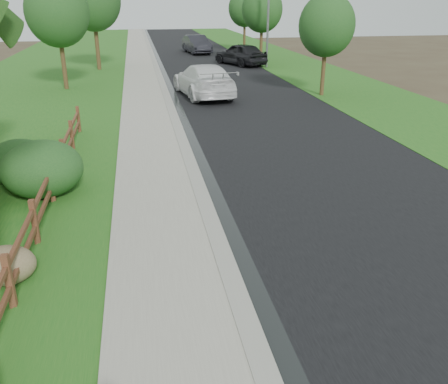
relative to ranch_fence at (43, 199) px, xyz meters
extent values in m
cube|color=black|center=(8.20, 28.60, -0.61)|extent=(8.00, 90.00, 0.02)
cube|color=gray|center=(4.00, 28.60, -0.56)|extent=(0.40, 90.00, 0.12)
cube|color=black|center=(4.35, 28.60, -0.60)|extent=(0.50, 90.00, 0.00)
cube|color=gray|center=(2.70, 28.60, -0.57)|extent=(2.20, 90.00, 0.10)
cube|color=#195518|center=(0.80, 28.60, -0.59)|extent=(1.60, 90.00, 0.06)
cube|color=#195518|center=(-4.40, 28.60, -0.60)|extent=(9.00, 90.00, 0.04)
cube|color=#195518|center=(15.10, 28.60, -0.60)|extent=(6.00, 90.00, 0.04)
cube|color=#4D2919|center=(0.00, -3.60, -0.07)|extent=(0.12, 0.12, 1.10)
cube|color=#4D2919|center=(0.00, -1.20, -0.07)|extent=(0.12, 0.12, 1.10)
cube|color=#4D2919|center=(0.00, 1.20, -0.07)|extent=(0.12, 0.12, 1.10)
cube|color=#4D2919|center=(0.00, 3.60, -0.07)|extent=(0.12, 0.12, 1.10)
cube|color=#4D2919|center=(0.00, 6.00, -0.07)|extent=(0.12, 0.12, 1.10)
cube|color=#4D2919|center=(0.00, 8.40, -0.07)|extent=(0.12, 0.12, 1.10)
cube|color=#4D2919|center=(0.00, -2.40, -0.17)|extent=(0.08, 2.35, 0.10)
cube|color=#4D2919|center=(0.00, -2.40, 0.23)|extent=(0.08, 2.35, 0.10)
cube|color=#4D2919|center=(0.00, 0.00, -0.17)|extent=(0.08, 2.35, 0.10)
cube|color=#4D2919|center=(0.00, 0.00, 0.23)|extent=(0.08, 2.35, 0.10)
cube|color=#4D2919|center=(0.00, 2.40, -0.17)|extent=(0.08, 2.35, 0.10)
cube|color=#4D2919|center=(0.00, 2.40, 0.23)|extent=(0.08, 2.35, 0.10)
cube|color=#4D2919|center=(0.00, 4.80, -0.17)|extent=(0.08, 2.35, 0.10)
cube|color=#4D2919|center=(0.00, 4.80, 0.23)|extent=(0.08, 2.35, 0.10)
cube|color=#4D2919|center=(0.00, 7.20, -0.17)|extent=(0.08, 2.35, 0.10)
cube|color=#4D2919|center=(0.00, 7.20, 0.23)|extent=(0.08, 2.35, 0.10)
imported|color=silver|center=(6.08, 15.14, 0.27)|extent=(3.22, 6.26, 1.74)
imported|color=black|center=(10.80, 27.39, 0.27)|extent=(3.95, 5.46, 1.73)
imported|color=black|center=(8.40, 36.45, 0.24)|extent=(2.50, 5.29, 1.67)
cylinder|color=slate|center=(12.53, 25.70, 3.53)|extent=(0.17, 0.17, 8.30)
ellipsoid|color=brown|center=(-0.30, -2.70, -0.23)|extent=(1.40, 1.25, 0.77)
ellipsoid|color=#163F19|center=(-0.30, 1.81, 0.16)|extent=(2.95, 2.95, 1.55)
ellipsoid|color=#163F19|center=(-1.14, 2.93, 0.04)|extent=(2.22, 2.22, 1.31)
cylinder|color=#3B2E18|center=(-1.74, 18.68, 1.30)|extent=(0.26, 0.26, 3.83)
ellipsoid|color=#163F19|center=(-1.74, 18.68, 3.76)|extent=(3.58, 3.58, 3.94)
cylinder|color=#3B2E18|center=(12.62, 14.12, 1.02)|extent=(0.23, 0.23, 3.28)
ellipsoid|color=#163F19|center=(12.62, 14.12, 3.13)|extent=(3.00, 3.00, 3.30)
cylinder|color=#3B2E18|center=(-0.30, 26.66, 1.55)|extent=(0.30, 0.30, 4.33)
ellipsoid|color=#163F19|center=(-0.30, 26.66, 4.33)|extent=(3.99, 3.99, 4.39)
cylinder|color=#3B2E18|center=(12.84, 28.73, 1.22)|extent=(0.25, 0.25, 3.67)
ellipsoid|color=#163F19|center=(12.84, 28.73, 3.58)|extent=(3.32, 3.32, 3.65)
cylinder|color=#3B2E18|center=(13.19, 36.73, 1.18)|extent=(0.25, 0.25, 3.59)
ellipsoid|color=#163F19|center=(13.19, 36.73, 3.49)|extent=(3.17, 3.17, 3.49)
camera|label=1|loc=(2.45, -11.22, 4.57)|focal=38.00mm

